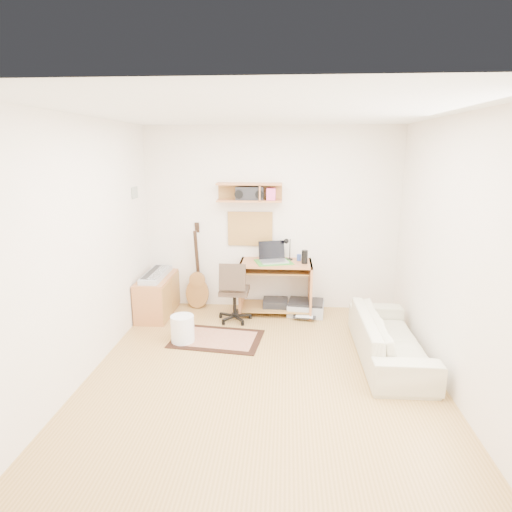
# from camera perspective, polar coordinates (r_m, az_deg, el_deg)

# --- Properties ---
(floor) EXTENTS (3.60, 4.00, 0.01)m
(floor) POSITION_cam_1_polar(r_m,az_deg,el_deg) (4.67, 0.96, -15.29)
(floor) COLOR tan
(floor) RESTS_ON ground
(ceiling) EXTENTS (3.60, 4.00, 0.01)m
(ceiling) POSITION_cam_1_polar(r_m,az_deg,el_deg) (4.09, 1.11, 18.59)
(ceiling) COLOR white
(ceiling) RESTS_ON ground
(back_wall) EXTENTS (3.60, 0.01, 2.60)m
(back_wall) POSITION_cam_1_polar(r_m,az_deg,el_deg) (6.15, 2.03, 4.83)
(back_wall) COLOR white
(back_wall) RESTS_ON ground
(left_wall) EXTENTS (0.01, 4.00, 2.60)m
(left_wall) POSITION_cam_1_polar(r_m,az_deg,el_deg) (4.64, -21.81, 0.82)
(left_wall) COLOR white
(left_wall) RESTS_ON ground
(right_wall) EXTENTS (0.01, 4.00, 2.60)m
(right_wall) POSITION_cam_1_polar(r_m,az_deg,el_deg) (4.47, 24.79, 0.06)
(right_wall) COLOR white
(right_wall) RESTS_ON ground
(wall_shelf) EXTENTS (0.90, 0.25, 0.26)m
(wall_shelf) POSITION_cam_1_polar(r_m,az_deg,el_deg) (5.99, -0.88, 8.45)
(wall_shelf) COLOR #BF7643
(wall_shelf) RESTS_ON back_wall
(cork_board) EXTENTS (0.64, 0.03, 0.49)m
(cork_board) POSITION_cam_1_polar(r_m,az_deg,el_deg) (6.17, -0.78, 3.64)
(cork_board) COLOR tan
(cork_board) RESTS_ON back_wall
(wall_photo) EXTENTS (0.02, 0.20, 0.15)m
(wall_photo) POSITION_cam_1_polar(r_m,az_deg,el_deg) (5.94, -15.80, 8.08)
(wall_photo) COLOR #4C8CBF
(wall_photo) RESTS_ON left_wall
(desk) EXTENTS (1.00, 0.55, 0.75)m
(desk) POSITION_cam_1_polar(r_m,az_deg,el_deg) (6.10, 2.62, -4.21)
(desk) COLOR #BF7643
(desk) RESTS_ON floor
(laptop) EXTENTS (0.46, 0.46, 0.28)m
(laptop) POSITION_cam_1_polar(r_m,az_deg,el_deg) (5.94, 2.37, 0.48)
(laptop) COLOR silver
(laptop) RESTS_ON desk
(speaker) EXTENTS (0.08, 0.08, 0.19)m
(speaker) POSITION_cam_1_polar(r_m,az_deg,el_deg) (5.92, 6.47, -0.12)
(speaker) COLOR black
(speaker) RESTS_ON desk
(desk_lamp) EXTENTS (0.10, 0.10, 0.31)m
(desk_lamp) POSITION_cam_1_polar(r_m,az_deg,el_deg) (6.09, 4.52, 0.92)
(desk_lamp) COLOR black
(desk_lamp) RESTS_ON desk
(pencil_cup) EXTENTS (0.06, 0.06, 0.09)m
(pencil_cup) POSITION_cam_1_polar(r_m,az_deg,el_deg) (6.08, 5.73, -0.20)
(pencil_cup) COLOR #334B9B
(pencil_cup) RESTS_ON desk
(boombox) EXTENTS (0.38, 0.17, 0.20)m
(boombox) POSITION_cam_1_polar(r_m,az_deg,el_deg) (5.99, -0.83, 8.26)
(boombox) COLOR black
(boombox) RESTS_ON wall_shelf
(rug) EXTENTS (1.16, 0.84, 0.01)m
(rug) POSITION_cam_1_polar(r_m,az_deg,el_deg) (5.42, -5.21, -10.85)
(rug) COLOR #CDB089
(rug) RESTS_ON floor
(task_chair) EXTENTS (0.44, 0.44, 0.85)m
(task_chair) POSITION_cam_1_polar(r_m,az_deg,el_deg) (5.81, -2.88, -4.61)
(task_chair) COLOR #382C21
(task_chair) RESTS_ON floor
(cabinet) EXTENTS (0.40, 0.90, 0.55)m
(cabinet) POSITION_cam_1_polar(r_m,az_deg,el_deg) (6.23, -12.96, -5.15)
(cabinet) COLOR #BF7643
(cabinet) RESTS_ON floor
(music_keyboard) EXTENTS (0.25, 0.80, 0.07)m
(music_keyboard) POSITION_cam_1_polar(r_m,az_deg,el_deg) (6.13, -13.12, -2.41)
(music_keyboard) COLOR #B2B5BA
(music_keyboard) RESTS_ON cabinet
(guitar) EXTENTS (0.35, 0.23, 1.26)m
(guitar) POSITION_cam_1_polar(r_m,az_deg,el_deg) (6.28, -7.90, -1.35)
(guitar) COLOR #9F6931
(guitar) RESTS_ON floor
(waste_basket) EXTENTS (0.29, 0.29, 0.34)m
(waste_basket) POSITION_cam_1_polar(r_m,az_deg,el_deg) (5.33, -9.71, -9.53)
(waste_basket) COLOR white
(waste_basket) RESTS_ON floor
(printer) EXTENTS (0.54, 0.44, 0.19)m
(printer) POSITION_cam_1_polar(r_m,az_deg,el_deg) (6.17, 6.62, -6.94)
(printer) COLOR #A5A8AA
(printer) RESTS_ON floor
(sofa) EXTENTS (0.49, 1.69, 0.66)m
(sofa) POSITION_cam_1_polar(r_m,az_deg,el_deg) (5.03, 17.36, -9.44)
(sofa) COLOR beige
(sofa) RESTS_ON floor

